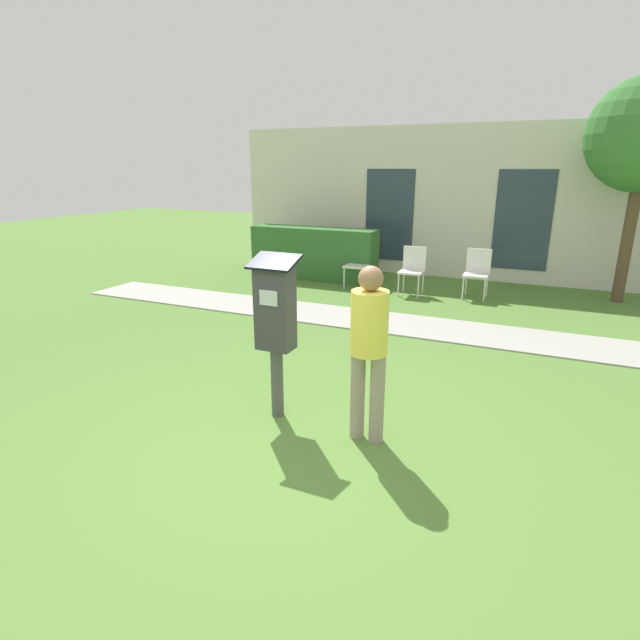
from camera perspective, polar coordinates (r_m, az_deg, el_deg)
ground_plane at (r=4.45m, az=-4.47°, el=-14.77°), size 40.00×40.00×0.00m
sidewalk at (r=7.83m, az=9.42°, el=-0.48°), size 12.00×1.10×0.02m
building_facade at (r=11.34m, az=15.14°, el=12.75°), size 10.00×0.26×3.20m
parking_meter at (r=4.65m, az=-5.13°, el=0.43°), size 0.44×0.31×1.59m
person_standing at (r=4.25m, az=5.61°, el=-2.45°), size 0.32×0.32×1.58m
outdoor_chair_left at (r=10.16m, az=4.39°, el=6.76°), size 0.44×0.44×0.90m
outdoor_chair_middle at (r=9.70m, az=10.57°, el=6.03°), size 0.44×0.44×0.90m
outdoor_chair_right at (r=9.72m, az=17.53°, el=5.54°), size 0.44×0.44×0.90m
hedge_row at (r=10.91m, az=-0.73°, el=7.64°), size 2.77×0.60×1.10m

